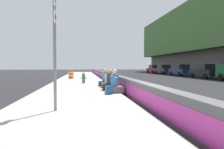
# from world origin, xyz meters

# --- Properties ---
(ground_plane) EXTENTS (160.00, 160.00, 0.00)m
(ground_plane) POSITION_xyz_m (0.00, 0.00, 0.00)
(ground_plane) COLOR #232326
(ground_plane) RESTS_ON ground
(sidewalk_strip) EXTENTS (80.00, 4.40, 0.14)m
(sidewalk_strip) POSITION_xyz_m (0.00, 2.65, 0.07)
(sidewalk_strip) COLOR #A8A59E
(sidewalk_strip) RESTS_ON ground_plane
(jersey_barrier) EXTENTS (76.00, 0.45, 0.85)m
(jersey_barrier) POSITION_xyz_m (0.00, 0.00, 0.42)
(jersey_barrier) COLOR #545456
(jersey_barrier) RESTS_ON ground_plane
(route_sign_post) EXTENTS (0.44, 0.09, 3.60)m
(route_sign_post) POSITION_xyz_m (-0.59, 3.16, 2.21)
(route_sign_post) COLOR gray
(route_sign_post) RESTS_ON sidewalk_strip
(fire_hydrant) EXTENTS (0.26, 0.46, 0.88)m
(fire_hydrant) POSITION_xyz_m (9.50, 2.27, 0.59)
(fire_hydrant) COLOR #47663D
(fire_hydrant) RESTS_ON sidewalk_strip
(seated_person_foreground) EXTENTS (0.78, 0.90, 1.18)m
(seated_person_foreground) POSITION_xyz_m (3.39, 0.74, 0.51)
(seated_person_foreground) COLOR #706651
(seated_person_foreground) RESTS_ON sidewalk_strip
(seated_person_middle) EXTENTS (0.77, 0.88, 1.16)m
(seated_person_middle) POSITION_xyz_m (4.62, 0.81, 0.50)
(seated_person_middle) COLOR black
(seated_person_middle) RESTS_ON sidewalk_strip
(seated_person_rear) EXTENTS (0.73, 0.84, 1.11)m
(seated_person_rear) POSITION_xyz_m (5.97, 0.78, 0.49)
(seated_person_rear) COLOR #706651
(seated_person_rear) RESTS_ON sidewalk_strip
(seated_person_far) EXTENTS (0.77, 0.88, 1.16)m
(seated_person_far) POSITION_xyz_m (7.04, 0.83, 0.50)
(seated_person_far) COLOR #23284C
(seated_person_far) RESTS_ON sidewalk_strip
(backpack) EXTENTS (0.32, 0.28, 0.40)m
(backpack) POSITION_xyz_m (2.82, 1.09, 0.33)
(backpack) COLOR navy
(backpack) RESTS_ON sidewalk_strip
(construction_barrel) EXTENTS (0.54, 0.54, 0.95)m
(construction_barrel) POSITION_xyz_m (15.50, 3.57, 0.62)
(construction_barrel) COLOR orange
(construction_barrel) RESTS_ON sidewalk_strip
(parked_car_fourth) EXTENTS (4.53, 2.00, 1.71)m
(parked_car_fourth) POSITION_xyz_m (16.13, -12.18, 0.86)
(parked_car_fourth) COLOR black
(parked_car_fourth) RESTS_ON ground_plane
(parked_car_midline) EXTENTS (4.54, 2.02, 1.71)m
(parked_car_midline) POSITION_xyz_m (22.57, -12.19, 0.86)
(parked_car_midline) COLOR navy
(parked_car_midline) RESTS_ON ground_plane
(parked_car_far) EXTENTS (4.55, 2.04, 1.71)m
(parked_car_far) POSITION_xyz_m (28.99, -12.08, 0.86)
(parked_car_far) COLOR #28282D
(parked_car_far) RESTS_ON ground_plane
(parked_car_farther) EXTENTS (4.55, 2.05, 1.71)m
(parked_car_farther) POSITION_xyz_m (34.54, -12.28, 0.86)
(parked_car_farther) COLOR maroon
(parked_car_farther) RESTS_ON ground_plane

